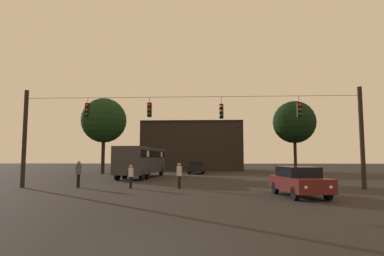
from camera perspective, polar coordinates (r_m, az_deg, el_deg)
The scene contains 11 objects.
ground_plane at distance 31.65m, azimuth 0.56°, elevation -8.92°, with size 168.00×168.00×0.00m, color black.
overhead_signal_span at distance 21.15m, azimuth -0.58°, elevation -0.28°, with size 22.55×0.44×6.59m.
city_bus at distance 33.06m, azimuth -8.80°, elevation -5.47°, with size 3.22×11.14×3.00m.
car_near_right at distance 17.58m, azimuth 18.46°, elevation -8.91°, with size 2.29×4.48×1.52m.
car_far_left at distance 40.45m, azimuth 0.82°, elevation -7.02°, with size 2.10×4.43×1.52m.
pedestrian_crossing_left at distance 21.48m, azimuth -10.81°, elevation -8.23°, with size 0.25×0.37×1.53m.
pedestrian_crossing_center at distance 21.00m, azimuth -2.28°, elevation -8.19°, with size 0.32×0.41×1.65m.
pedestrian_crossing_right at distance 22.92m, azimuth -19.52°, elevation -7.45°, with size 0.28×0.39×1.77m.
corner_building at distance 52.67m, azimuth 0.09°, elevation -3.29°, with size 15.73×8.38×7.73m.
tree_left_silhouette at distance 45.33m, azimuth 17.72°, elevation 0.98°, with size 5.68×5.68×9.63m.
tree_behind_building at distance 42.56m, azimuth -15.39°, elevation 1.29°, with size 5.70×5.70×9.62m.
Camera 1 is at (1.22, -7.06, 1.97)m, focal length 30.00 mm.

